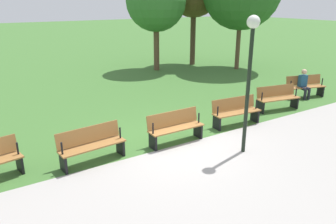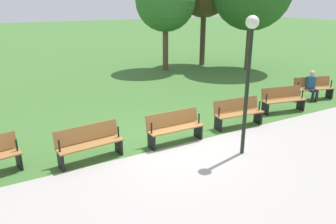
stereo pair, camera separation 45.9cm
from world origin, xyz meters
name	(u,v)px [view 1 (the left image)]	position (x,y,z in m)	size (l,w,h in m)	color
ground_plane	(176,143)	(0.00, 0.00, 0.00)	(120.00, 120.00, 0.00)	#3D6B2D
path_paving	(247,187)	(0.00, 2.78, 0.00)	(28.90, 5.25, 0.01)	#A39E99
bench_0	(305,86)	(-7.17, -1.06, 0.47)	(1.72, 0.91, 0.89)	#996633
bench_1	(277,97)	(-4.81, -0.51, 0.47)	(1.72, 0.77, 0.89)	#996633
bench_2	(236,111)	(-2.42, -0.18, 0.47)	(1.69, 0.62, 0.89)	#996633
bench_3	(175,127)	(0.00, -0.07, 0.47)	(1.66, 0.47, 0.89)	#996633
bench_4	(92,144)	(2.42, -0.18, 0.47)	(1.69, 0.62, 0.89)	#996633
person_seated	(304,83)	(-6.95, -0.98, 0.64)	(0.43, 0.58, 1.20)	navy
tree_1	(156,1)	(-4.79, -9.25, 3.80)	(3.31, 3.31, 5.48)	brown
lamp_post	(250,59)	(-1.21, 1.43, 2.50)	(0.32, 0.32, 3.53)	black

